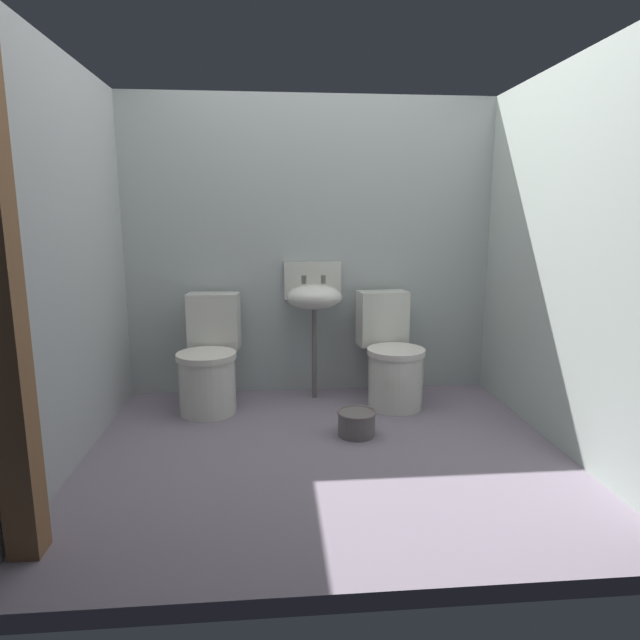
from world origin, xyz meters
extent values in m
cube|color=slate|center=(0.00, 0.00, -0.04)|extent=(3.10, 2.51, 0.08)
cube|color=#A7B1AE|center=(0.00, 1.10, 1.08)|extent=(3.10, 0.10, 2.17)
cube|color=#A7ADAE|center=(-1.40, 0.10, 1.08)|extent=(0.10, 2.31, 2.17)
cube|color=#AAB7AF|center=(1.40, 0.10, 1.08)|extent=(0.10, 2.31, 2.17)
cylinder|color=silver|center=(-0.74, 0.61, 0.19)|extent=(0.41, 0.41, 0.38)
cylinder|color=silver|center=(-0.74, 0.61, 0.40)|extent=(0.43, 0.43, 0.04)
cube|color=silver|center=(-0.71, 0.91, 0.58)|extent=(0.37, 0.21, 0.40)
cylinder|color=silver|center=(0.56, 0.61, 0.19)|extent=(0.43, 0.43, 0.38)
cylinder|color=silver|center=(0.56, 0.61, 0.40)|extent=(0.45, 0.45, 0.04)
cube|color=silver|center=(0.52, 0.91, 0.58)|extent=(0.38, 0.23, 0.40)
cylinder|color=#635D5C|center=(0.01, 0.86, 0.33)|extent=(0.04, 0.04, 0.66)
ellipsoid|color=silver|center=(0.01, 0.86, 0.75)|extent=(0.40, 0.32, 0.18)
cube|color=silver|center=(0.01, 1.03, 0.85)|extent=(0.42, 0.04, 0.28)
cylinder|color=#635D5C|center=(-0.06, 0.92, 0.87)|extent=(0.04, 0.04, 0.06)
cylinder|color=#635D5C|center=(0.08, 0.92, 0.87)|extent=(0.04, 0.04, 0.06)
cylinder|color=#635D5C|center=(0.21, 0.14, 0.07)|extent=(0.23, 0.23, 0.15)
torus|color=#675959|center=(0.21, 0.14, 0.15)|extent=(0.24, 0.24, 0.02)
camera|label=1|loc=(-0.28, -2.93, 1.32)|focal=30.21mm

